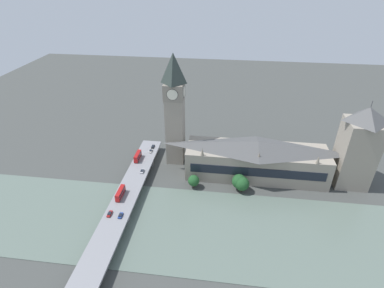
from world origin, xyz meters
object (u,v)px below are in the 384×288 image
object	(u,v)px
victoria_tower	(357,147)
car_northbound_lead	(151,151)
parliament_hall	(256,159)
double_decker_bus_mid	(138,156)
car_southbound_mid	(110,214)
double_decker_bus_lead	(120,193)
clock_tower	(175,108)
road_bridge	(118,214)
car_northbound_mid	(153,146)
car_northbound_tail	(120,215)
car_southbound_tail	(142,171)

from	to	relation	value
victoria_tower	car_northbound_lead	size ratio (longest dim) A/B	12.62
parliament_hall	double_decker_bus_mid	size ratio (longest dim) A/B	8.56
car_southbound_mid	victoria_tower	bearing A→B (deg)	-68.54
double_decker_bus_mid	double_decker_bus_lead	bearing A→B (deg)	-178.54
parliament_hall	double_decker_bus_mid	world-z (taller)	parliament_hall
car_northbound_lead	car_southbound_mid	size ratio (longest dim) A/B	0.94
parliament_hall	car_southbound_mid	world-z (taller)	parliament_hall
clock_tower	road_bridge	world-z (taller)	clock_tower
car_northbound_mid	clock_tower	bearing A→B (deg)	-105.57
double_decker_bus_lead	double_decker_bus_mid	size ratio (longest dim) A/B	1.06
double_decker_bus_mid	car_southbound_mid	size ratio (longest dim) A/B	2.21
car_southbound_mid	parliament_hall	bearing A→B (deg)	-55.63
clock_tower	double_decker_bus_mid	distance (m)	41.75
clock_tower	victoria_tower	bearing A→B (deg)	-95.65
parliament_hall	clock_tower	xyz separation A→B (m)	(11.28, 54.75, 27.57)
double_decker_bus_lead	car_northbound_tail	size ratio (longest dim) A/B	2.57
parliament_hall	double_decker_bus_lead	size ratio (longest dim) A/B	8.11
road_bridge	double_decker_bus_lead	xyz separation A→B (m)	(12.71, 2.66, 3.66)
victoria_tower	double_decker_bus_mid	bearing A→B (deg)	90.26
road_bridge	car_southbound_tail	size ratio (longest dim) A/B	36.05
clock_tower	car_southbound_tail	distance (m)	45.85
victoria_tower	car_southbound_mid	xyz separation A→B (m)	(-54.19, 137.86, -19.35)
car_northbound_tail	parliament_hall	bearing A→B (deg)	-53.27
clock_tower	car_northbound_lead	world-z (taller)	clock_tower
car_northbound_mid	car_southbound_tail	size ratio (longest dim) A/B	1.11
clock_tower	car_southbound_mid	size ratio (longest dim) A/B	16.03
parliament_hall	victoria_tower	size ratio (longest dim) A/B	1.59
parliament_hall	victoria_tower	bearing A→B (deg)	-89.94
road_bridge	double_decker_bus_lead	world-z (taller)	double_decker_bus_lead
road_bridge	car_southbound_tail	world-z (taller)	car_southbound_tail
car_southbound_mid	car_southbound_tail	distance (m)	40.23
car_southbound_tail	road_bridge	bearing A→B (deg)	175.03
car_northbound_mid	car_southbound_tail	xyz separation A→B (m)	(-30.81, -0.51, 0.12)
road_bridge	double_decker_bus_mid	bearing A→B (deg)	4.06
double_decker_bus_lead	car_northbound_lead	distance (m)	49.47
car_northbound_lead	car_northbound_tail	world-z (taller)	car_northbound_lead
clock_tower	double_decker_bus_lead	distance (m)	64.02
car_northbound_tail	car_southbound_mid	xyz separation A→B (m)	(0.37, 6.11, 0.09)
victoria_tower	car_northbound_lead	world-z (taller)	victoria_tower
clock_tower	car_southbound_mid	distance (m)	77.51
double_decker_bus_mid	car_northbound_mid	size ratio (longest dim) A/B	2.21
double_decker_bus_mid	car_southbound_mid	world-z (taller)	double_decker_bus_mid
victoria_tower	parliament_hall	bearing A→B (deg)	90.06
victoria_tower	car_northbound_lead	bearing A→B (deg)	85.65
double_decker_bus_lead	victoria_tower	bearing A→B (deg)	-74.05
victoria_tower	double_decker_bus_lead	size ratio (longest dim) A/B	5.09
car_southbound_mid	double_decker_bus_mid	bearing A→B (deg)	0.03
double_decker_bus_lead	car_northbound_tail	bearing A→B (deg)	-161.49
victoria_tower	road_bridge	size ratio (longest dim) A/B	0.37
car_northbound_lead	double_decker_bus_mid	bearing A→B (deg)	149.33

